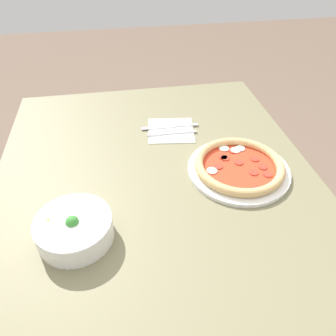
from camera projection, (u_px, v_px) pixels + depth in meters
name	position (u px, v px, depth m)	size (l,w,h in m)	color
ground_plane	(162.00, 312.00, 1.40)	(8.00, 8.00, 0.00)	brown
dining_table	(160.00, 210.00, 1.00)	(1.25, 0.95, 0.73)	#706B4C
pizza	(239.00, 167.00, 0.98)	(0.30, 0.30, 0.04)	white
bowl	(74.00, 228.00, 0.77)	(0.18, 0.18, 0.08)	white
napkin	(171.00, 130.00, 1.16)	(0.18, 0.18, 0.00)	white
fork	(173.00, 133.00, 1.14)	(0.02, 0.17, 0.00)	silver
knife	(172.00, 126.00, 1.17)	(0.02, 0.20, 0.01)	silver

